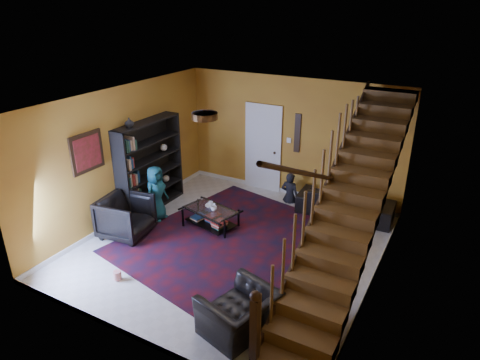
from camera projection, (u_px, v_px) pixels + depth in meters
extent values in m
plane|color=beige|center=(232.00, 247.00, 8.16)|extent=(5.50, 5.50, 0.00)
plane|color=gold|center=(291.00, 138.00, 9.83)|extent=(5.20, 0.00, 5.20)
plane|color=gold|center=(123.00, 254.00, 5.40)|extent=(5.20, 0.00, 5.20)
plane|color=gold|center=(122.00, 155.00, 8.77)|extent=(0.00, 5.50, 5.50)
plane|color=gold|center=(381.00, 212.00, 6.46)|extent=(0.00, 5.50, 5.50)
plane|color=white|center=(231.00, 102.00, 7.06)|extent=(5.50, 5.50, 0.00)
cube|color=silver|center=(289.00, 192.00, 10.35)|extent=(5.20, 0.02, 0.10)
cube|color=silver|center=(129.00, 214.00, 9.30)|extent=(0.02, 5.50, 0.10)
cube|color=gold|center=(349.00, 210.00, 6.70)|extent=(0.95, 4.92, 2.83)
cube|color=black|center=(322.00, 199.00, 6.87)|extent=(0.04, 5.02, 3.02)
cylinder|color=black|center=(326.00, 174.00, 6.68)|extent=(0.07, 4.20, 2.44)
cube|color=black|center=(255.00, 336.00, 5.26)|extent=(0.10, 0.10, 1.10)
cube|color=black|center=(150.00, 166.00, 9.32)|extent=(0.35, 1.80, 2.00)
cube|color=black|center=(152.00, 191.00, 9.56)|extent=(0.35, 1.72, 0.03)
cube|color=black|center=(150.00, 159.00, 9.26)|extent=(0.35, 1.72, 0.03)
cube|color=silver|center=(263.00, 149.00, 10.26)|extent=(0.82, 0.05, 2.05)
cube|color=maroon|center=(87.00, 152.00, 7.89)|extent=(0.04, 0.74, 0.74)
cube|color=black|center=(297.00, 133.00, 9.68)|extent=(0.14, 0.03, 0.90)
cylinder|color=#3F2814|center=(205.00, 116.00, 6.44)|extent=(0.40, 0.40, 0.10)
cube|color=#440C13|center=(233.00, 241.00, 8.34)|extent=(4.22, 4.61, 0.02)
imported|color=black|center=(345.00, 203.00, 9.23)|extent=(2.06, 0.89, 0.59)
imported|color=black|center=(126.00, 217.00, 8.40)|extent=(1.02, 1.00, 0.83)
imported|color=black|center=(239.00, 313.00, 5.98)|extent=(1.10, 1.18, 0.64)
imported|color=black|center=(290.00, 196.00, 9.92)|extent=(0.43, 0.29, 1.17)
imported|color=black|center=(345.00, 208.00, 9.33)|extent=(0.61, 0.48, 1.22)
imported|color=#174E58|center=(156.00, 193.00, 8.95)|extent=(0.38, 0.59, 1.21)
cube|color=black|center=(183.00, 218.00, 8.79)|extent=(0.04, 0.04, 0.40)
cube|color=black|center=(225.00, 230.00, 8.35)|extent=(0.04, 0.04, 0.40)
cube|color=black|center=(198.00, 208.00, 9.24)|extent=(0.04, 0.04, 0.40)
cube|color=black|center=(239.00, 218.00, 8.80)|extent=(0.04, 0.04, 0.40)
cube|color=black|center=(211.00, 222.00, 8.83)|extent=(1.11, 0.79, 0.02)
cube|color=silver|center=(210.00, 210.00, 8.72)|extent=(1.18, 0.86, 0.02)
imported|color=#999999|center=(214.00, 209.00, 8.64)|extent=(0.15, 0.15, 0.10)
imported|color=#999999|center=(211.00, 203.00, 8.87)|extent=(0.11, 0.11, 0.09)
imported|color=#999999|center=(210.00, 206.00, 8.80)|extent=(0.26, 0.26, 0.05)
imported|color=#999999|center=(129.00, 123.00, 8.49)|extent=(0.18, 0.18, 0.19)
cylinder|color=red|center=(118.00, 275.00, 7.17)|extent=(0.14, 0.14, 0.15)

